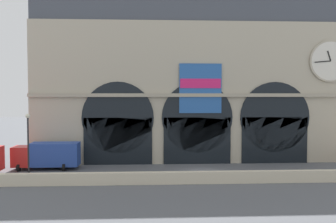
% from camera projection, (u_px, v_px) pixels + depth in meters
% --- Properties ---
extents(ground_plane, '(200.00, 200.00, 0.00)m').
position_uv_depth(ground_plane, '(203.00, 172.00, 40.57)').
color(ground_plane, '#54565B').
extents(quay_parapet_wall, '(90.00, 0.70, 1.18)m').
position_uv_depth(quay_parapet_wall, '(211.00, 177.00, 35.52)').
color(quay_parapet_wall, beige).
rests_on(quay_parapet_wall, ground).
extents(station_building, '(41.59, 5.98, 21.50)m').
position_uv_depth(station_building, '(195.00, 81.00, 47.82)').
color(station_building, '#B2A891').
rests_on(station_building, ground).
extents(box_truck_west, '(7.50, 2.91, 3.12)m').
position_uv_depth(box_truck_west, '(47.00, 155.00, 42.12)').
color(box_truck_west, red).
rests_on(box_truck_west, ground).
extents(street_lamp_quayside, '(0.44, 0.44, 6.90)m').
position_uv_depth(street_lamp_quayside, '(28.00, 139.00, 35.19)').
color(street_lamp_quayside, black).
rests_on(street_lamp_quayside, ground).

